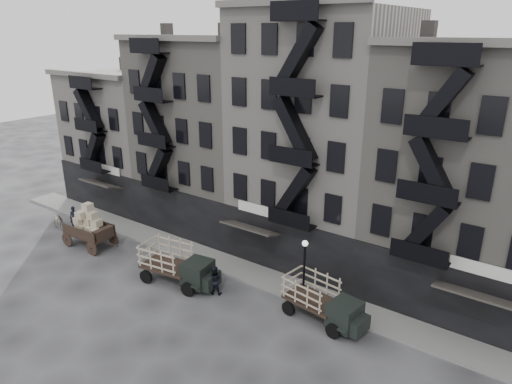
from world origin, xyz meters
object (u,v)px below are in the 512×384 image
Objects in this scene: horse at (56,221)px; pedestrian_west at (74,218)px; stake_truck_west at (177,262)px; pedestrian_mid at (214,280)px; wagon at (87,223)px; stake_truck_east at (323,298)px.

horse is 0.88× the size of pedestrian_west.
stake_truck_west is at bearing -89.22° from horse.
stake_truck_west is at bearing -21.72° from pedestrian_mid.
wagon is 3.97m from pedestrian_west.
stake_truck_east is (24.03, 1.58, 0.69)m from horse.
pedestrian_west is at bearing 158.18° from wagon.
horse is at bearing -168.42° from stake_truck_east.
stake_truck_west is at bearing -66.28° from pedestrian_west.
wagon is 2.10× the size of pedestrian_mid.
stake_truck_east is (19.12, 1.88, -0.48)m from wagon.
stake_truck_east reaches higher than horse.
stake_truck_west is 2.87× the size of pedestrian_mid.
wagon is at bearing -166.57° from stake_truck_east.
wagon is 2.06× the size of pedestrian_west.
wagon is at bearing -27.61° from pedestrian_mid.
stake_truck_west is 9.79m from stake_truck_east.
stake_truck_west is at bearing -3.42° from wagon.
wagon reaches higher than stake_truck_east.
stake_truck_west is (14.41, -0.28, 0.79)m from horse.
wagon is 0.79× the size of stake_truck_east.
stake_truck_west is (9.51, 0.01, -0.38)m from wagon.
stake_truck_east is at bearing -84.32° from horse.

